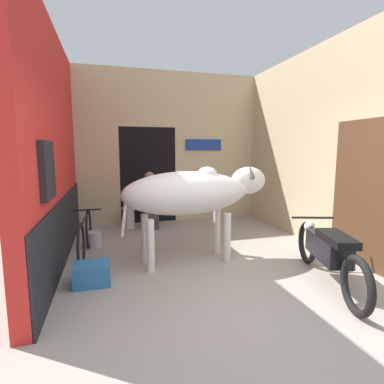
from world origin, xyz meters
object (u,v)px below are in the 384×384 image
at_px(cow, 194,193).
at_px(crate, 92,274).
at_px(motorcycle_near, 328,251).
at_px(bicycle, 85,236).
at_px(bucket, 94,239).
at_px(shopkeeper_seated, 150,199).
at_px(plastic_stool, 129,217).

xyz_separation_m(cow, crate, (-1.45, -0.45, -0.90)).
height_order(motorcycle_near, crate, motorcycle_near).
height_order(bicycle, bucket, bicycle).
bearing_deg(bucket, shopkeeper_seated, 40.14).
height_order(cow, shopkeeper_seated, cow).
distance_m(bicycle, plastic_stool, 1.80).
bearing_deg(motorcycle_near, bucket, 140.88).
xyz_separation_m(motorcycle_near, bicycle, (-2.98, 1.79, -0.07)).
height_order(cow, plastic_stool, cow).
bearing_deg(shopkeeper_seated, crate, -113.21).
relative_size(bicycle, plastic_stool, 3.80).
relative_size(motorcycle_near, shopkeeper_seated, 1.62).
distance_m(cow, motorcycle_near, 1.94).
bearing_deg(bucket, crate, -88.42).
height_order(cow, bicycle, cow).
relative_size(shopkeeper_seated, plastic_stool, 2.65).
distance_m(bicycle, bucket, 0.60).
bearing_deg(motorcycle_near, cow, 138.57).
bearing_deg(crate, bicycle, 97.79).
distance_m(motorcycle_near, crate, 2.95).
relative_size(motorcycle_near, crate, 4.49).
bearing_deg(crate, bucket, 91.58).
bearing_deg(cow, shopkeeper_seated, 100.22).
xyz_separation_m(bicycle, plastic_stool, (0.78, 1.62, -0.10)).
bearing_deg(motorcycle_near, bicycle, 148.92).
height_order(crate, bucket, crate).
bearing_deg(bucket, bicycle, -100.03).
distance_m(cow, bicycle, 1.83).
relative_size(cow, shopkeeper_seated, 1.89).
height_order(shopkeeper_seated, bucket, shopkeeper_seated).
xyz_separation_m(crate, bucket, (-0.04, 1.57, -0.01)).
height_order(bicycle, shopkeeper_seated, shopkeeper_seated).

